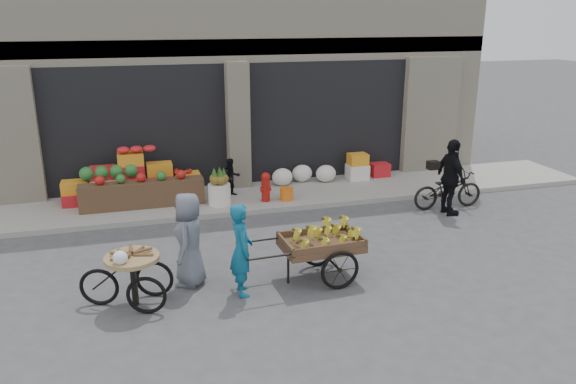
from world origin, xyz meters
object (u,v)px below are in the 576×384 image
object	(u,v)px
orange_bucket	(287,194)
bicycle	(448,190)
fire_hydrant	(266,186)
vendor_woman	(241,250)
seated_person	(231,177)
pineapple_bin	(219,194)
vendor_grey	(189,239)
banana_cart	(318,241)
tricycle_cart	(133,272)
cyclist	(451,177)

from	to	relation	value
orange_bucket	bicycle	xyz separation A→B (m)	(3.58, -1.27, 0.18)
fire_hydrant	vendor_woman	size ratio (longest dim) A/B	0.46
seated_person	bicycle	distance (m)	5.17
fire_hydrant	pineapple_bin	bearing A→B (deg)	177.40
bicycle	seated_person	bearing A→B (deg)	68.58
orange_bucket	vendor_grey	distance (m)	4.47
fire_hydrant	bicycle	bearing A→B (deg)	-17.91
banana_cart	tricycle_cart	bearing A→B (deg)	178.82
cyclist	banana_cart	bearing A→B (deg)	121.22
bicycle	cyclist	size ratio (longest dim) A/B	0.98
orange_bucket	vendor_woman	distance (m)	4.58
vendor_grey	bicycle	size ratio (longest dim) A/B	0.94
pineapple_bin	vendor_woman	world-z (taller)	vendor_woman
banana_cart	vendor_woman	xyz separation A→B (m)	(-1.36, -0.16, 0.08)
seated_person	vendor_woman	distance (m)	4.88
banana_cart	vendor_woman	size ratio (longest dim) A/B	1.51
seated_person	vendor_woman	size ratio (longest dim) A/B	0.60
pineapple_bin	cyclist	world-z (taller)	cyclist
seated_person	tricycle_cart	xyz separation A→B (m)	(-2.43, -4.74, -0.02)
pineapple_bin	orange_bucket	bearing A→B (deg)	-3.58
banana_cart	vendor_grey	size ratio (longest dim) A/B	1.45
fire_hydrant	bicycle	size ratio (longest dim) A/B	0.41
orange_bucket	tricycle_cart	distance (m)	5.44
orange_bucket	bicycle	distance (m)	3.80
orange_bucket	vendor_grey	world-z (taller)	vendor_grey
pineapple_bin	bicycle	size ratio (longest dim) A/B	0.30
orange_bucket	vendor_woman	bearing A→B (deg)	-114.98
seated_person	tricycle_cart	distance (m)	5.33
pineapple_bin	cyclist	bearing A→B (deg)	-19.55
orange_bucket	vendor_woman	size ratio (longest dim) A/B	0.21
seated_person	bicycle	size ratio (longest dim) A/B	0.54
fire_hydrant	orange_bucket	bearing A→B (deg)	-5.71
vendor_grey	orange_bucket	bearing A→B (deg)	160.92
orange_bucket	vendor_woman	xyz separation A→B (m)	(-1.92, -4.13, 0.50)
banana_cart	bicycle	world-z (taller)	banana_cart
vendor_grey	cyclist	xyz separation A→B (m)	(6.06, 1.87, 0.07)
orange_bucket	cyclist	bearing A→B (deg)	-26.28
vendor_grey	fire_hydrant	bearing A→B (deg)	166.77
seated_person	bicycle	bearing A→B (deg)	-32.39
pineapple_bin	banana_cart	world-z (taller)	banana_cart
vendor_woman	cyclist	world-z (taller)	cyclist
cyclist	bicycle	bearing A→B (deg)	-25.60
tricycle_cart	vendor_grey	size ratio (longest dim) A/B	0.91
seated_person	banana_cart	bearing A→B (deg)	-92.18
vendor_grey	cyclist	size ratio (longest dim) A/B	0.92
tricycle_cart	bicycle	bearing A→B (deg)	36.27
vendor_woman	cyclist	distance (m)	5.84
fire_hydrant	tricycle_cart	bearing A→B (deg)	-127.37
banana_cart	vendor_grey	world-z (taller)	vendor_grey
cyclist	vendor_grey	bearing A→B (deg)	108.13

